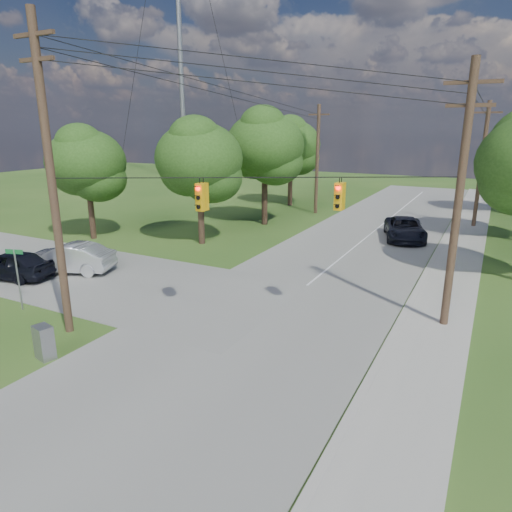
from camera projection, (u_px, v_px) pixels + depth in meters
The scene contains 19 objects.
ground at pixel (151, 361), 16.26m from camera, with size 140.00×140.00×0.00m, color #284C19.
main_road at pixel (264, 320), 19.62m from camera, with size 10.00×100.00×0.03m, color gray.
sidewalk_east at pixel (428, 354), 16.62m from camera, with size 2.60×100.00×0.12m, color #A39F98.
pole_sw at pixel (51, 177), 16.94m from camera, with size 2.00×0.32×12.00m.
pole_ne at pixel (459, 196), 17.61m from camera, with size 2.00×0.32×10.50m.
pole_north_e at pixel (481, 164), 36.45m from camera, with size 2.00×0.32×10.00m.
pole_north_w at pixel (317, 159), 42.64m from camera, with size 2.00×0.32×10.00m.
power_lines at pixel (314, 104), 22.92m from camera, with size 13.93×29.62×4.93m.
traffic_signals at pixel (271, 196), 17.38m from camera, with size 4.91×3.27×1.05m.
radio_mast at pixel (179, 19), 63.56m from camera, with size 0.70×0.70×45.00m, color gray.
tree_w_near at pixel (199, 159), 30.98m from camera, with size 6.00×6.00×8.40m.
tree_w_mid at pixel (265, 145), 37.17m from camera, with size 6.40×6.40×9.22m.
tree_w_far at pixel (291, 145), 46.68m from camera, with size 6.00×6.00×8.73m.
tree_cross_n at pixel (86, 162), 32.51m from camera, with size 5.60×5.60×7.91m.
car_cross_dark at pixel (12, 265), 24.77m from camera, with size 1.86×4.63×1.58m, color black.
car_cross_silver at pixel (69, 258), 25.86m from camera, with size 1.76×5.06×1.67m, color #B0B3B8.
car_main_north at pixel (405, 229), 33.39m from camera, with size 2.65×5.74×1.60m, color black.
control_cabinet at pixel (44, 342), 16.28m from camera, with size 0.69×0.50×1.25m, color gray.
street_name_sign at pixel (17, 272), 20.34m from camera, with size 0.83×0.28×2.85m.
Camera 1 is at (10.08, -11.21, 8.06)m, focal length 32.00 mm.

